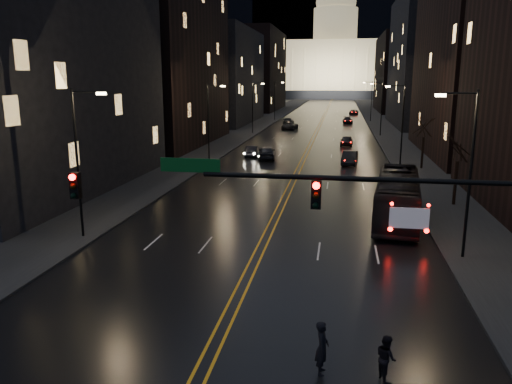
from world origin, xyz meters
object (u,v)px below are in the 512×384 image
at_px(bus, 398,197).
at_px(receding_car_a, 350,158).
at_px(traffic_signal, 387,211).
at_px(pedestrian_b, 386,358).
at_px(pedestrian_a, 322,348).
at_px(oncoming_car_b, 252,151).
at_px(oncoming_car_a, 267,153).

xyz_separation_m(bus, receding_car_a, (-2.86, 22.71, -0.86)).
bearing_deg(receding_car_a, traffic_signal, -84.22).
height_order(receding_car_a, pedestrian_b, pedestrian_b).
bearing_deg(receding_car_a, bus, -77.72).
height_order(traffic_signal, receding_car_a, traffic_signal).
xyz_separation_m(traffic_signal, bus, (2.38, 17.37, -3.49)).
xyz_separation_m(receding_car_a, pedestrian_a, (-1.52, -42.07, 0.17)).
height_order(bus, oncoming_car_b, bus).
relative_size(traffic_signal, pedestrian_b, 11.20).
relative_size(oncoming_car_b, pedestrian_b, 2.73).
relative_size(oncoming_car_a, oncoming_car_b, 1.15).
bearing_deg(pedestrian_a, bus, -10.56).
distance_m(bus, oncoming_car_b, 30.43).
distance_m(traffic_signal, oncoming_car_a, 43.61).
bearing_deg(pedestrian_a, traffic_signal, -42.79).
height_order(bus, pedestrian_a, bus).
bearing_deg(traffic_signal, pedestrian_b, -88.39).
relative_size(bus, pedestrian_a, 6.26).
distance_m(traffic_signal, receding_car_a, 40.32).
bearing_deg(receding_car_a, oncoming_car_a, 173.13).
xyz_separation_m(bus, oncoming_car_b, (-14.78, 26.59, -0.92)).
height_order(oncoming_car_b, pedestrian_b, pedestrian_b).
height_order(traffic_signal, oncoming_car_b, traffic_signal).
height_order(bus, pedestrian_b, bus).
xyz_separation_m(traffic_signal, pedestrian_a, (-1.99, -2.00, -4.18)).
relative_size(oncoming_car_b, receding_car_a, 0.92).
distance_m(traffic_signal, pedestrian_a, 5.04).
bearing_deg(traffic_signal, pedestrian_a, -134.96).
bearing_deg(bus, receding_car_a, 103.97).
bearing_deg(pedestrian_a, oncoming_car_b, 14.93).
relative_size(receding_car_a, pedestrian_b, 2.96).
xyz_separation_m(bus, pedestrian_b, (-2.33, -19.36, -0.84)).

